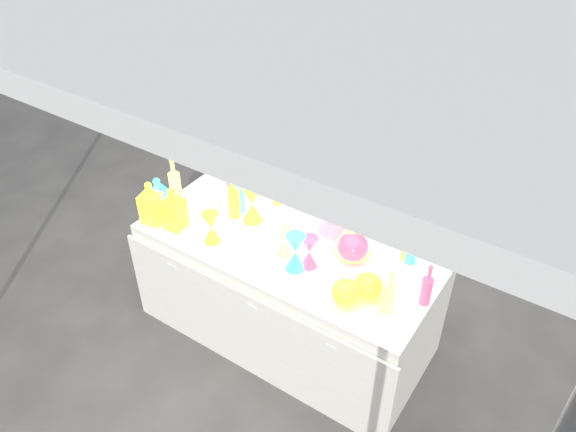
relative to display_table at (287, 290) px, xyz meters
The scene contains 29 objects.
ground 0.37m from the display_table, 90.00° to the left, with size 80.00×80.00×0.00m, color #62605B.
display_table is the anchor object (origin of this frame).
cardboard_box_closed 2.50m from the display_table, 108.31° to the left, with size 0.59×0.43×0.43m, color olive.
cardboard_box_flat 2.93m from the display_table, 70.55° to the left, with size 0.61×0.44×0.05m, color olive.
bottle_0 0.75m from the display_table, 140.80° to the left, with size 0.08×0.08×0.30m, color #DB4F14, non-canonical shape.
bottle_1 0.76m from the display_table, 136.70° to the left, with size 0.08×0.08×0.34m, color #229D1C, non-canonical shape.
bottle_2 0.69m from the display_table, 131.92° to the left, with size 0.07×0.07×0.33m, color yellow, non-canonical shape.
bottle_3 0.88m from the display_table, 154.96° to the left, with size 0.07×0.07×0.27m, color #2130C4, non-canonical shape.
bottle_4 1.00m from the display_table, behind, with size 0.07×0.07×0.31m, color #17927C, non-canonical shape.
bottle_5 0.73m from the display_table, behind, with size 0.08×0.08×0.36m, color #C627BF, non-canonical shape.
bottle_6 0.69m from the display_table, behind, with size 0.08×0.08×0.32m, color #DB4F14, non-canonical shape.
bottle_7 0.70m from the display_table, 166.32° to the left, with size 0.08×0.08×0.33m, color #229D1C, non-canonical shape.
decanter_0 1.00m from the display_table, 161.48° to the right, with size 0.12×0.12×0.28m, color #DB4F14, non-canonical shape.
decanter_1 0.87m from the display_table, 159.93° to the right, with size 0.12×0.12×0.28m, color yellow, non-canonical shape.
decanter_2 0.98m from the display_table, 165.94° to the right, with size 0.11×0.11×0.28m, color #229D1C, non-canonical shape.
hourglass_0 0.65m from the display_table, 149.76° to the right, with size 0.10×0.10×0.20m, color yellow, non-canonical shape.
hourglass_1 0.53m from the display_table, 23.46° to the right, with size 0.10×0.10×0.20m, color #2130C4, non-canonical shape.
hourglass_2 0.48m from the display_table, 67.86° to the right, with size 0.09×0.09×0.19m, color #17927C, non-canonical shape.
hourglass_4 0.59m from the display_table, 166.92° to the left, with size 0.12×0.12×0.25m, color #DB4F14, non-canonical shape.
hourglass_5 0.53m from the display_table, 44.12° to the right, with size 0.11×0.11×0.23m, color #229D1C, non-canonical shape.
globe_0 0.71m from the display_table, 23.75° to the right, with size 0.16×0.16×0.12m, color #DB4F14, non-canonical shape.
globe_2 0.74m from the display_table, 11.60° to the right, with size 0.15×0.15×0.12m, color yellow, non-canonical shape.
globe_3 0.59m from the display_table, 15.36° to the left, with size 0.18×0.18×0.14m, color #2130C4, non-canonical shape.
lampshade_0 0.62m from the display_table, 58.40° to the left, with size 0.25×0.25×0.29m, color gold, non-canonical shape.
lampshade_3 0.63m from the display_table, 24.13° to the left, with size 0.23×0.23×0.27m, color #17927C, non-canonical shape.
bottle_8 0.89m from the display_table, 21.31° to the left, with size 0.07×0.07×0.32m, color #229D1C, non-canonical shape.
bottle_9 0.85m from the display_table, 21.88° to the left, with size 0.05×0.05×0.24m, color yellow, non-canonical shape.
bottle_10 1.00m from the display_table, ahead, with size 0.06×0.06×0.26m, color #2130C4, non-canonical shape.
bottle_11 0.90m from the display_table, 12.59° to the right, with size 0.06×0.06×0.28m, color #17927C, non-canonical shape.
Camera 1 is at (1.41, -2.12, 2.88)m, focal length 35.00 mm.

